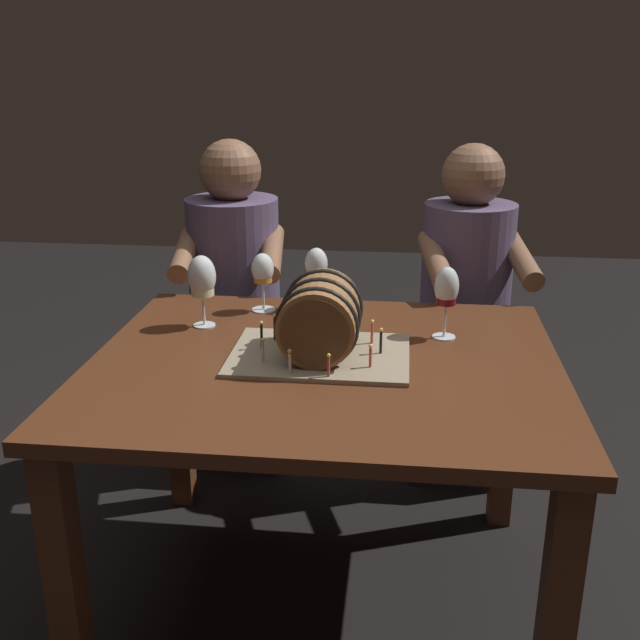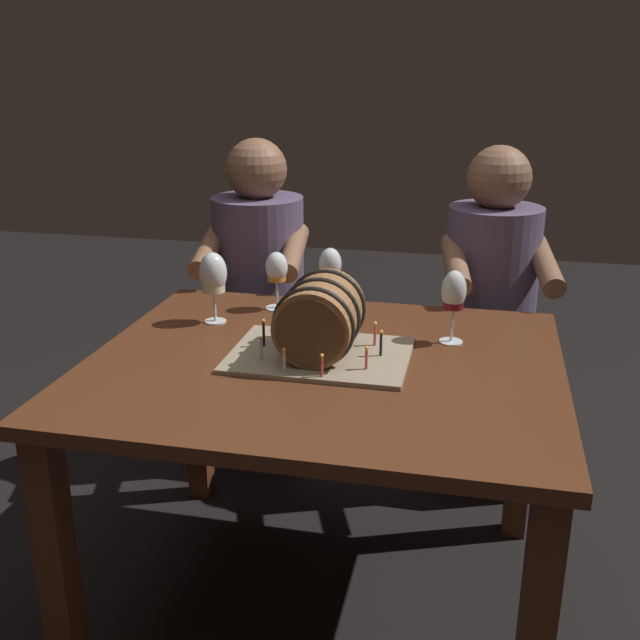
% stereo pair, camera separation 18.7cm
% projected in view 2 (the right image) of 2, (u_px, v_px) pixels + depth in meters
% --- Properties ---
extents(ground_plane, '(8.00, 8.00, 0.00)m').
position_uv_depth(ground_plane, '(323.00, 597.00, 2.13)').
color(ground_plane, black).
extents(dining_table, '(1.18, 0.99, 0.73)m').
position_uv_depth(dining_table, '(324.00, 399.00, 1.92)').
color(dining_table, '#562D19').
rests_on(dining_table, ground).
extents(barrel_cake, '(0.45, 0.33, 0.21)m').
position_uv_depth(barrel_cake, '(320.00, 323.00, 1.87)').
color(barrel_cake, gray).
rests_on(barrel_cake, dining_table).
extents(wine_glass_amber, '(0.07, 0.07, 0.18)m').
position_uv_depth(wine_glass_amber, '(277.00, 270.00, 2.23)').
color(wine_glass_amber, white).
rests_on(wine_glass_amber, dining_table).
extents(wine_glass_red, '(0.07, 0.07, 0.20)m').
position_uv_depth(wine_glass_red, '(454.00, 294.00, 1.96)').
color(wine_glass_red, white).
rests_on(wine_glass_red, dining_table).
extents(wine_glass_white, '(0.08, 0.08, 0.20)m').
position_uv_depth(wine_glass_white, '(213.00, 276.00, 2.11)').
color(wine_glass_white, white).
rests_on(wine_glass_white, dining_table).
extents(wine_glass_rose, '(0.07, 0.07, 0.19)m').
position_uv_depth(wine_glass_rose, '(330.00, 267.00, 2.23)').
color(wine_glass_rose, white).
rests_on(wine_glass_rose, dining_table).
extents(person_seated_left, '(0.39, 0.48, 1.19)m').
position_uv_depth(person_seated_left, '(260.00, 318.00, 2.74)').
color(person_seated_left, '#372D40').
rests_on(person_seated_left, ground).
extents(person_seated_right, '(0.40, 0.49, 1.18)m').
position_uv_depth(person_seated_right, '(487.00, 338.00, 2.58)').
color(person_seated_right, '#372D40').
rests_on(person_seated_right, ground).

